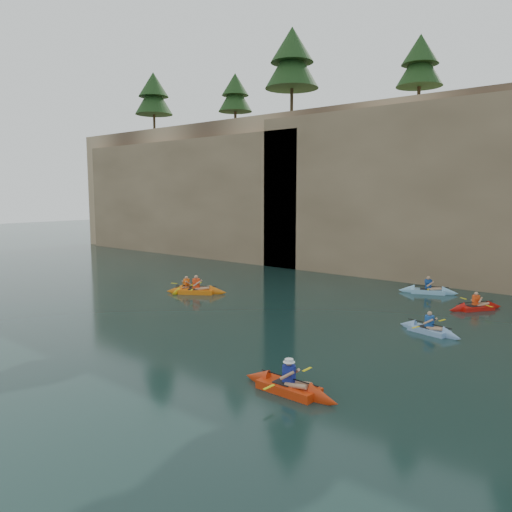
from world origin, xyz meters
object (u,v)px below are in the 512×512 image
Objects in this scene: kayaker_orange at (196,291)px; kayaker_ltblue_near at (429,330)px; main_kayaker at (289,387)px; kayaker_red_far at (476,307)px.

kayaker_orange is 1.13× the size of kayaker_ltblue_near.
main_kayaker is 0.99× the size of kayaker_orange.
kayaker_orange is (-12.16, 7.92, -0.00)m from main_kayaker.
kayaker_orange reaches higher than kayaker_red_far.
kayaker_ltblue_near is (12.95, 0.54, -0.02)m from kayaker_orange.
kayaker_ltblue_near is at bearing 85.43° from main_kayaker.
kayaker_ltblue_near is at bearing -148.59° from kayaker_red_far.
kayaker_red_far is (1.01, 13.82, -0.02)m from main_kayaker.
kayaker_red_far is (13.17, 5.91, -0.02)m from kayaker_orange.
kayaker_orange is 12.96m from kayaker_ltblue_near.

